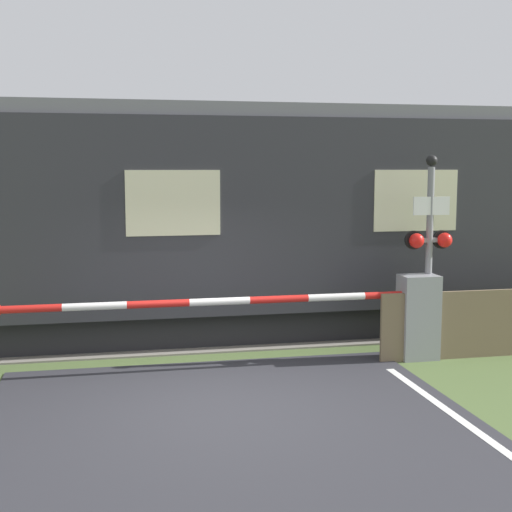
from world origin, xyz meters
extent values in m
plane|color=#4C6033|center=(0.00, 0.00, 0.00)|extent=(80.00, 80.00, 0.00)
cube|color=slate|center=(0.00, 4.11, 0.01)|extent=(36.00, 3.20, 0.03)
cube|color=#595451|center=(0.00, 3.39, 0.08)|extent=(36.00, 0.08, 0.10)
cube|color=#595451|center=(0.00, 4.83, 0.08)|extent=(36.00, 0.08, 0.10)
cube|color=black|center=(-0.37, 4.11, 0.30)|extent=(13.98, 2.52, 0.60)
cube|color=#2D2D33|center=(-0.37, 4.11, 2.25)|extent=(15.20, 2.97, 3.29)
cube|color=slate|center=(-0.37, 4.11, 4.01)|extent=(14.89, 2.73, 0.24)
cube|color=beige|center=(3.81, 2.61, 2.49)|extent=(1.52, 0.02, 1.05)
cube|color=beige|center=(-0.37, 2.61, 2.49)|extent=(1.52, 0.02, 1.05)
cube|color=gray|center=(3.43, 1.57, 0.68)|extent=(0.60, 0.44, 1.36)
cylinder|color=gray|center=(3.43, 1.57, 1.06)|extent=(0.16, 0.16, 0.18)
cylinder|color=red|center=(2.97, 1.57, 1.06)|extent=(0.92, 0.11, 0.11)
cylinder|color=white|center=(2.05, 1.57, 1.06)|extent=(0.92, 0.11, 0.11)
cylinder|color=red|center=(1.13, 1.57, 1.06)|extent=(0.92, 0.11, 0.11)
cylinder|color=white|center=(0.21, 1.57, 1.06)|extent=(0.92, 0.11, 0.11)
cylinder|color=red|center=(-0.71, 1.57, 1.06)|extent=(0.92, 0.11, 0.11)
cylinder|color=white|center=(-1.63, 1.57, 1.06)|extent=(0.92, 0.11, 0.11)
cylinder|color=red|center=(-2.55, 1.57, 1.06)|extent=(0.92, 0.11, 0.11)
cylinder|color=gray|center=(3.64, 1.70, 1.53)|extent=(0.11, 0.11, 3.07)
cube|color=gray|center=(3.64, 1.70, 1.90)|extent=(0.60, 0.07, 0.07)
sphere|color=red|center=(3.40, 1.65, 1.90)|extent=(0.24, 0.24, 0.24)
sphere|color=red|center=(3.88, 1.65, 1.90)|extent=(0.24, 0.24, 0.24)
cylinder|color=black|center=(3.40, 1.76, 1.90)|extent=(0.30, 0.06, 0.30)
cylinder|color=black|center=(3.88, 1.76, 1.90)|extent=(0.30, 0.06, 0.30)
cube|color=white|center=(3.64, 1.66, 2.45)|extent=(0.61, 0.02, 0.29)
sphere|color=black|center=(3.64, 1.70, 3.17)|extent=(0.18, 0.18, 0.18)
cube|color=#726047|center=(4.86, 1.44, 0.55)|extent=(4.22, 0.06, 1.10)
camera|label=1|loc=(-1.40, -8.88, 3.07)|focal=50.00mm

